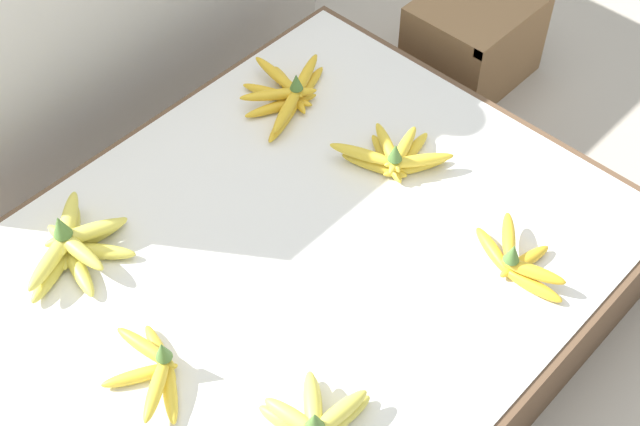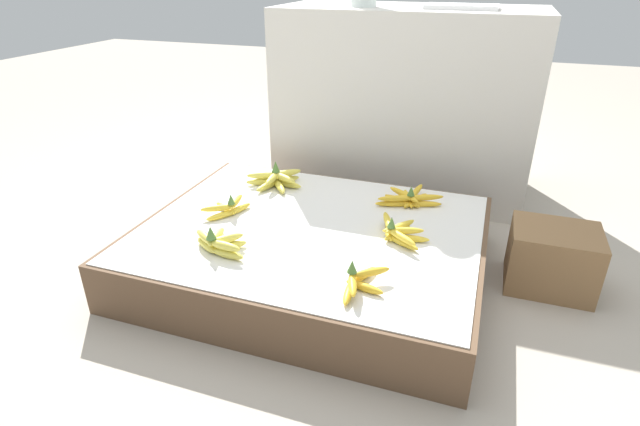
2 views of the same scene
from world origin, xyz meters
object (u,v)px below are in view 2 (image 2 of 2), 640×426
(wooden_crate, at_px, (552,258))
(banana_bunch_front_left, at_px, (218,243))
(banana_bunch_middle_midleft, at_px, (398,232))
(banana_bunch_front_midleft, at_px, (359,281))
(foam_tray_white, at_px, (462,7))
(banana_bunch_middle_left, at_px, (228,208))
(banana_bunch_back_midleft, at_px, (409,199))
(banana_bunch_back_left, at_px, (276,179))

(wooden_crate, xyz_separation_m, banana_bunch_front_left, (-1.03, -0.44, 0.11))
(wooden_crate, xyz_separation_m, banana_bunch_middle_midleft, (-0.50, -0.17, 0.10))
(banana_bunch_front_midleft, height_order, foam_tray_white, foam_tray_white)
(banana_bunch_middle_left, bearing_deg, banana_bunch_middle_midleft, 2.04)
(banana_bunch_front_left, xyz_separation_m, banana_bunch_front_midleft, (0.48, -0.05, -0.00))
(banana_bunch_middle_midleft, height_order, banana_bunch_back_midleft, banana_bunch_middle_midleft)
(banana_bunch_front_left, relative_size, banana_bunch_middle_midleft, 0.99)
(banana_bunch_front_midleft, distance_m, banana_bunch_back_left, 0.79)
(banana_bunch_front_left, bearing_deg, banana_bunch_middle_midleft, 27.13)
(wooden_crate, height_order, banana_bunch_front_midleft, banana_bunch_front_midleft)
(banana_bunch_front_midleft, bearing_deg, banana_bunch_back_left, 130.99)
(banana_bunch_front_left, xyz_separation_m, banana_bunch_middle_midleft, (0.52, 0.27, -0.00))
(banana_bunch_middle_left, relative_size, foam_tray_white, 0.67)
(banana_bunch_middle_left, height_order, banana_bunch_back_midleft, same)
(banana_bunch_front_left, bearing_deg, foam_tray_white, 61.73)
(banana_bunch_middle_left, bearing_deg, banana_bunch_front_midleft, -27.34)
(wooden_crate, height_order, banana_bunch_middle_midleft, banana_bunch_middle_midleft)
(banana_bunch_front_left, relative_size, foam_tray_white, 0.71)
(banana_bunch_back_midleft, bearing_deg, banana_bunch_middle_left, -153.74)
(banana_bunch_front_left, bearing_deg, banana_bunch_front_midleft, -6.26)
(foam_tray_white, bearing_deg, banana_bunch_middle_midleft, -94.01)
(wooden_crate, bearing_deg, banana_bunch_middle_left, -170.33)
(banana_bunch_front_left, height_order, foam_tray_white, foam_tray_white)
(banana_bunch_back_left, bearing_deg, banana_bunch_back_midleft, 0.68)
(banana_bunch_middle_left, distance_m, foam_tray_white, 1.25)
(banana_bunch_front_left, height_order, banana_bunch_back_left, banana_bunch_back_left)
(banana_bunch_back_left, relative_size, foam_tray_white, 0.82)
(wooden_crate, bearing_deg, banana_bunch_back_midleft, 167.99)
(banana_bunch_front_left, relative_size, banana_bunch_middle_left, 1.06)
(banana_bunch_front_left, distance_m, banana_bunch_back_left, 0.54)
(wooden_crate, xyz_separation_m, banana_bunch_back_midleft, (-0.52, 0.11, 0.10))
(banana_bunch_front_midleft, bearing_deg, banana_bunch_front_left, 173.74)
(banana_bunch_back_midleft, bearing_deg, banana_bunch_middle_midleft, -87.52)
(wooden_crate, relative_size, foam_tray_white, 0.97)
(banana_bunch_middle_left, xyz_separation_m, banana_bunch_back_left, (0.06, 0.30, 0.00))
(banana_bunch_back_left, distance_m, foam_tray_white, 1.04)
(wooden_crate, height_order, foam_tray_white, foam_tray_white)
(banana_bunch_front_left, distance_m, banana_bunch_back_midleft, 0.75)
(banana_bunch_middle_midleft, bearing_deg, banana_bunch_front_left, -152.87)
(banana_bunch_front_left, relative_size, banana_bunch_front_midleft, 0.98)
(banana_bunch_back_left, xyz_separation_m, foam_tray_white, (0.62, 0.54, 0.64))
(banana_bunch_front_midleft, bearing_deg, banana_bunch_middle_midleft, 81.78)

